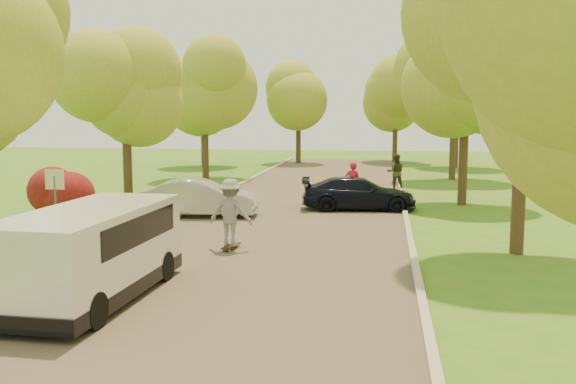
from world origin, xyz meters
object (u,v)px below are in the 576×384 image
Objects in this scene: street_sign at (55,191)px; minivan at (92,252)px; silver_sedan at (200,198)px; dark_sedan at (359,193)px; longboard at (231,246)px; person_olive at (396,172)px; skateboarder at (231,212)px; person_striped at (353,183)px.

street_sign is 5.76m from minivan.
silver_sedan is 6.13m from dark_sedan.
minivan reaches higher than longboard.
person_olive is (1.50, 6.52, 0.24)m from dark_sedan.
skateboarder is (1.63, 5.00, 0.06)m from minivan.
street_sign is at bearing 128.49° from dark_sedan.
person_striped is (7.80, 9.47, -0.69)m from street_sign.
silver_sedan is 5.82m from skateboarder.
longboard is 0.94m from skateboarder.
longboard is (4.93, 0.32, -1.46)m from street_sign.
street_sign is 12.29m from person_striped.
street_sign is 6.19m from silver_sedan.
minivan is 20.29m from person_olive.
person_olive is at bearing 73.84° from minivan.
street_sign is 4.97m from skateboarder.
minivan is 5.24× the size of longboard.
street_sign reaches higher than silver_sedan.
skateboarder is (2.43, -5.28, 0.36)m from silver_sedan.
skateboarder reaches higher than longboard.
street_sign reaches higher than skateboarder.
street_sign is 5.15m from longboard.
silver_sedan reaches higher than longboard.
person_olive is at bearing -19.45° from dark_sedan.
dark_sedan reaches higher than longboard.
person_olive is (4.67, 14.29, -0.16)m from skateboarder.
street_sign is 0.43× the size of minivan.
longboard is 0.55× the size of person_striped.
longboard is at bearing 3.68° from street_sign.
silver_sedan reaches higher than dark_sedan.
dark_sedan is (4.80, 12.77, -0.35)m from minivan.
minivan reaches higher than person_striped.
dark_sedan is at bearing 104.06° from person_striped.
longboard is 9.62m from person_striped.
silver_sedan is at bearing 96.38° from minivan.
street_sign is at bearing 10.34° from longboard.
minivan is at bearing -54.80° from street_sign.
street_sign is 11.49m from dark_sedan.
skateboarder is at bearing 3.68° from street_sign.
person_striped is (5.30, 3.88, 0.19)m from silver_sedan.
person_striped reaches higher than silver_sedan.
dark_sedan is 4.52× the size of longboard.
person_olive reaches higher than person_striped.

